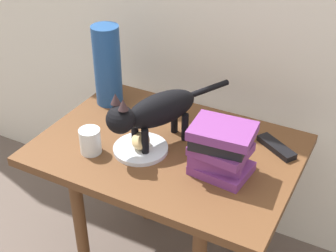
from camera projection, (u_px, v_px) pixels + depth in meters
The scene contains 8 objects.
side_table at pixel (168, 166), 1.62m from camera, with size 0.85×0.60×0.60m.
plate at pixel (141, 149), 1.55m from camera, with size 0.18×0.18×0.01m, color silver.
bread_roll at pixel (141, 140), 1.54m from camera, with size 0.08×0.06×0.05m, color #E0BC7A.
cat at pixel (154, 112), 1.51m from camera, with size 0.25×0.44×0.23m.
book_stack at pixel (221, 149), 1.42m from camera, with size 0.20×0.16×0.17m.
green_vase at pixel (107, 66), 1.74m from camera, with size 0.10×0.10×0.31m, color navy.
candle_jar at pixel (90, 142), 1.53m from camera, with size 0.07×0.07×0.08m.
tv_remote at pixel (276, 147), 1.55m from camera, with size 0.15×0.04×0.02m, color black.
Camera 1 is at (0.60, -1.14, 1.51)m, focal length 50.59 mm.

